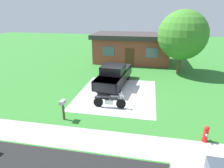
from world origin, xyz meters
TOP-DOWN VIEW (x-y plane):
  - ground_plane at (0.00, 0.00)m, footprint 80.00×80.00m
  - driveway_pad at (0.00, 0.00)m, footprint 5.98×7.02m
  - sidewalk_strip at (0.00, -6.00)m, footprint 36.00×1.80m
  - motorcycle at (-0.09, -2.35)m, footprint 2.21×0.70m
  - pickup_truck at (-0.55, 1.90)m, footprint 2.52×5.78m
  - fire_hydrant at (5.33, -5.02)m, footprint 0.32×0.40m
  - mailbox at (-2.48, -4.40)m, footprint 0.26×0.48m
  - shade_tree at (5.41, 6.69)m, footprint 4.84×4.84m
  - neighbor_house at (0.07, 10.83)m, footprint 9.60×5.60m

SIDE VIEW (x-z plane):
  - ground_plane at x=0.00m, z-range 0.00..0.00m
  - driveway_pad at x=0.00m, z-range 0.00..0.01m
  - sidewalk_strip at x=0.00m, z-range 0.00..0.01m
  - fire_hydrant at x=5.33m, z-range -0.01..0.86m
  - motorcycle at x=-0.09m, z-range -0.07..1.02m
  - pickup_truck at x=-0.55m, z-range 0.00..1.90m
  - mailbox at x=-2.48m, z-range 0.35..1.61m
  - neighbor_house at x=0.07m, z-range 0.04..3.54m
  - shade_tree at x=5.41m, z-range 0.74..7.06m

